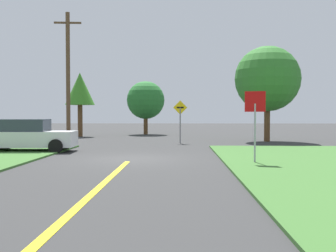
% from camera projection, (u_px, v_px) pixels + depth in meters
% --- Properties ---
extents(ground_plane, '(120.00, 120.00, 0.00)m').
position_uv_depth(ground_plane, '(131.00, 159.00, 16.63)').
color(ground_plane, '#323232').
extents(lane_stripe_center, '(0.20, 14.00, 0.01)m').
position_uv_depth(lane_stripe_center, '(85.00, 201.00, 8.64)').
color(lane_stripe_center, yellow).
rests_on(lane_stripe_center, ground).
extents(stop_sign, '(0.75, 0.22, 2.73)m').
position_uv_depth(stop_sign, '(255.00, 113.00, 14.83)').
color(stop_sign, '#9EA0A8').
rests_on(stop_sign, ground).
extents(parked_car_near_building, '(4.58, 2.14, 1.62)m').
position_uv_depth(parked_car_near_building, '(27.00, 136.00, 19.69)').
color(parked_car_near_building, silver).
rests_on(parked_car_near_building, ground).
extents(utility_pole_mid, '(1.80, 0.28, 8.66)m').
position_uv_depth(utility_pole_mid, '(68.00, 75.00, 26.71)').
color(utility_pole_mid, brown).
rests_on(utility_pole_mid, ground).
extents(direction_sign, '(0.90, 0.14, 2.73)m').
position_uv_depth(direction_sign, '(180.00, 117.00, 25.36)').
color(direction_sign, slate).
rests_on(direction_sign, ground).
extents(oak_tree_left, '(3.42, 3.42, 4.82)m').
position_uv_depth(oak_tree_left, '(146.00, 100.00, 36.07)').
color(oak_tree_left, brown).
rests_on(oak_tree_left, ground).
extents(pine_tree_center, '(2.41, 2.41, 5.26)m').
position_uv_depth(pine_tree_center, '(80.00, 90.00, 32.70)').
color(pine_tree_center, brown).
rests_on(pine_tree_center, ground).
extents(oak_tree_right, '(4.41, 4.41, 6.45)m').
position_uv_depth(oak_tree_right, '(267.00, 79.00, 26.91)').
color(oak_tree_right, brown).
rests_on(oak_tree_right, ground).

